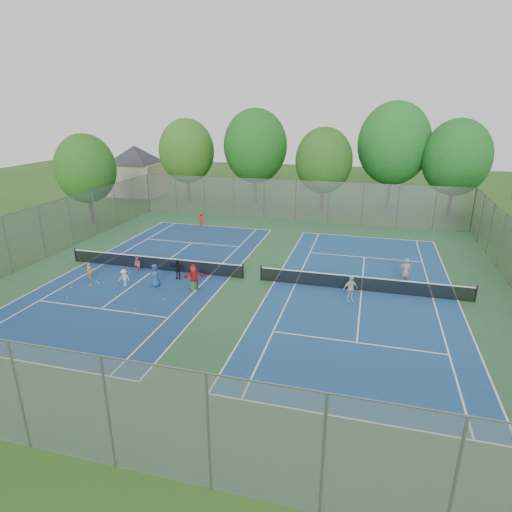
{
  "coord_description": "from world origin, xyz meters",
  "views": [
    {
      "loc": [
        7.0,
        -25.0,
        10.66
      ],
      "look_at": [
        0.0,
        1.0,
        1.3
      ],
      "focal_mm": 30.0,
      "sensor_mm": 36.0,
      "label": 1
    }
  ],
  "objects": [
    {
      "name": "net_right",
      "position": [
        7.0,
        0.0,
        0.46
      ],
      "size": [
        12.87,
        0.1,
        0.91
      ],
      "primitive_type": "cube",
      "color": "black",
      "rests_on": "ground"
    },
    {
      "name": "teen_court_b",
      "position": [
        6.38,
        -1.7,
        0.78
      ],
      "size": [
        0.98,
        0.81,
        1.57
      ],
      "primitive_type": "imported",
      "rotation": [
        0.0,
        0.0,
        0.56
      ],
      "color": "beige",
      "rests_on": "ground"
    },
    {
      "name": "tennis_ball_6",
      "position": [
        -9.27,
        -3.25,
        0.03
      ],
      "size": [
        0.07,
        0.07,
        0.07
      ],
      "primitive_type": "sphere",
      "color": "yellow",
      "rests_on": "ground"
    },
    {
      "name": "tree_nl",
      "position": [
        -6.0,
        23.0,
        6.54
      ],
      "size": [
        7.2,
        7.2,
        10.69
      ],
      "color": "#443326",
      "rests_on": "ground"
    },
    {
      "name": "tennis_ball_2",
      "position": [
        -8.27,
        -2.57,
        0.03
      ],
      "size": [
        0.07,
        0.07,
        0.07
      ],
      "primitive_type": "sphere",
      "color": "#DFEE37",
      "rests_on": "ground"
    },
    {
      "name": "student_f",
      "position": [
        -3.03,
        -2.45,
        0.81
      ],
      "size": [
        1.56,
        1.12,
        1.63
      ],
      "primitive_type": "imported",
      "rotation": [
        0.0,
        0.0,
        0.48
      ],
      "color": "red",
      "rests_on": "ground"
    },
    {
      "name": "student_d",
      "position": [
        -4.74,
        -1.15,
        0.67
      ],
      "size": [
        0.82,
        0.43,
        1.34
      ],
      "primitive_type": "imported",
      "rotation": [
        0.0,
        0.0,
        0.13
      ],
      "color": "black",
      "rests_on": "ground"
    },
    {
      "name": "ball_hopper",
      "position": [
        -3.01,
        -2.55,
        0.28
      ],
      "size": [
        0.34,
        0.34,
        0.56
      ],
      "primitive_type": "cube",
      "rotation": [
        0.0,
        0.0,
        -0.21
      ],
      "color": "#268B35",
      "rests_on": "ground"
    },
    {
      "name": "court_left",
      "position": [
        -7.0,
        0.0,
        0.02
      ],
      "size": [
        10.97,
        23.77,
        0.01
      ],
      "primitive_type": "cube",
      "color": "navy",
      "rests_on": "court_pad"
    },
    {
      "name": "tree_side_w",
      "position": [
        -19.0,
        10.0,
        5.24
      ],
      "size": [
        5.6,
        5.6,
        8.47
      ],
      "color": "#443326",
      "rests_on": "ground"
    },
    {
      "name": "tennis_ball_11",
      "position": [
        -9.5,
        -3.14,
        0.03
      ],
      "size": [
        0.07,
        0.07,
        0.07
      ],
      "primitive_type": "sphere",
      "color": "gold",
      "rests_on": "ground"
    },
    {
      "name": "court_right",
      "position": [
        7.0,
        0.0,
        0.02
      ],
      "size": [
        10.97,
        23.77,
        0.01
      ],
      "primitive_type": "cube",
      "color": "navy",
      "rests_on": "court_pad"
    },
    {
      "name": "student_c",
      "position": [
        -7.49,
        -3.09,
        0.55
      ],
      "size": [
        0.72,
        0.42,
        1.1
      ],
      "primitive_type": "imported",
      "rotation": [
        0.0,
        0.0,
        0.02
      ],
      "color": "beige",
      "rests_on": "ground"
    },
    {
      "name": "tennis_ball_10",
      "position": [
        -10.49,
        -4.32,
        0.03
      ],
      "size": [
        0.07,
        0.07,
        0.07
      ],
      "primitive_type": "sphere",
      "color": "#D0DE33",
      "rests_on": "ground"
    },
    {
      "name": "tree_nc",
      "position": [
        2.0,
        21.0,
        5.39
      ],
      "size": [
        6.0,
        6.0,
        8.85
      ],
      "color": "#443326",
      "rests_on": "ground"
    },
    {
      "name": "tennis_ball_4",
      "position": [
        -9.84,
        -5.61,
        0.03
      ],
      "size": [
        0.07,
        0.07,
        0.07
      ],
      "primitive_type": "sphere",
      "color": "yellow",
      "rests_on": "ground"
    },
    {
      "name": "ground",
      "position": [
        0.0,
        0.0,
        0.0
      ],
      "size": [
        120.0,
        120.0,
        0.0
      ],
      "primitive_type": "plane",
      "color": "#285219",
      "rests_on": "ground"
    },
    {
      "name": "tree_nw",
      "position": [
        -14.0,
        22.0,
        5.89
      ],
      "size": [
        6.4,
        6.4,
        9.58
      ],
      "color": "#443326",
      "rests_on": "ground"
    },
    {
      "name": "child_far_baseline",
      "position": [
        -8.31,
        11.83,
        0.65
      ],
      "size": [
        0.95,
        0.74,
        1.3
      ],
      "primitive_type": "imported",
      "rotation": [
        0.0,
        0.0,
        2.8
      ],
      "color": "red",
      "rests_on": "ground"
    },
    {
      "name": "student_e",
      "position": [
        -5.56,
        -2.68,
        0.74
      ],
      "size": [
        0.84,
        0.7,
        1.47
      ],
      "primitive_type": "imported",
      "rotation": [
        0.0,
        0.0,
        0.37
      ],
      "color": "#254988",
      "rests_on": "ground"
    },
    {
      "name": "fence_south",
      "position": [
        0.0,
        -16.0,
        2.0
      ],
      "size": [
        32.0,
        0.1,
        4.0
      ],
      "primitive_type": "cube",
      "color": "gray",
      "rests_on": "ground"
    },
    {
      "name": "court_pad",
      "position": [
        0.0,
        0.0,
        0.01
      ],
      "size": [
        32.0,
        32.0,
        0.01
      ],
      "primitive_type": "cube",
      "color": "#295832",
      "rests_on": "ground"
    },
    {
      "name": "tree_ne",
      "position": [
        15.0,
        22.0,
        5.97
      ],
      "size": [
        6.6,
        6.6,
        9.77
      ],
      "color": "#443326",
      "rests_on": "ground"
    },
    {
      "name": "tree_nr",
      "position": [
        9.0,
        24.0,
        7.04
      ],
      "size": [
        7.6,
        7.6,
        11.42
      ],
      "color": "#443326",
      "rests_on": "ground"
    },
    {
      "name": "instructor",
      "position": [
        9.59,
        1.73,
        0.89
      ],
      "size": [
        0.66,
        0.44,
        1.78
      ],
      "primitive_type": "imported",
      "rotation": [
        0.0,
        0.0,
        3.12
      ],
      "color": "gray",
      "rests_on": "ground"
    },
    {
      "name": "tennis_ball_5",
      "position": [
        -5.46,
        -3.08,
        0.03
      ],
      "size": [
        0.07,
        0.07,
        0.07
      ],
      "primitive_type": "sphere",
      "color": "#B4C72E",
      "rests_on": "ground"
    },
    {
      "name": "fence_west",
      "position": [
        -16.0,
        0.0,
        2.0
      ],
      "size": [
        0.1,
        32.0,
        4.0
      ],
      "primitive_type": "cube",
      "rotation": [
        0.0,
        0.0,
        1.57
      ],
      "color": "gray",
      "rests_on": "ground"
    },
    {
      "name": "tennis_ball_0",
      "position": [
        -2.77,
        -2.82,
        0.03
      ],
      "size": [
        0.07,
        0.07,
        0.07
      ],
      "primitive_type": "sphere",
      "color": "#D4F238",
      "rests_on": "ground"
    },
    {
      "name": "ball_crate",
      "position": [
        -6.14,
        1.01,
        0.16
      ],
      "size": [
        0.38,
        0.38,
        0.32
      ],
      "primitive_type": "cube",
      "rotation": [
        0.0,
        0.0,
        -0.03
      ],
      "color": "blue",
      "rests_on": "ground"
    },
    {
      "name": "tennis_ball_9",
      "position": [
        -9.06,
        -3.03,
        0.03
      ],
      "size": [
        0.07,
        0.07,
        0.07
      ],
      "primitive_type": "sphere",
      "color": "#C6D531",
      "rests_on": "ground"
    },
    {
      "name": "tennis_ball_3",
      "position": [
        -9.62,
        -3.63,
        0.03
      ],
      "size": [
        0.07,
        0.07,
        0.07
      ],
      "primitive_type": "sphere",
      "color": "yellow",
      "rests_on": "ground"
    },
    {
      "name": "net_left",
      "position": [
        -7.0,
        0.0,
        0.46
      ],
      "size": [
        12.87,
        0.1,
        0.91
      ],
      "primitive_type": "cube",
      "color": "black",
      "rests_on": "ground"
    },
    {
      "name": "fence_north",
      "position": [
        0.0,
        16.0,
        2.0
      ],
      "size": [
        32.0,
        0.1,
        4.0
      ],
      "primitive_type": "cube",
      "color": "gray",
      "rests_on": "ground"
    },
    {
      "name": "tennis_ball_1",
      "position": [
        -7.12,
        -4.72,
        0.03
      ],
      "size": [
        0.07,
        0.07,
        0.07
      ],
      "primitive_type": "sphere",
      "color": "#B3DA32",
      "rests_on": "ground"
    },
    {
      "name": "house",
      "position": [
        -22.0,
        24.0,
        4.21
      ],
      "size": [
        11.03,
        11.03,
        7.3
      ],
      "color": "#B7A88C",
      "rests_on": "ground"
    },
    {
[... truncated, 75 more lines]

